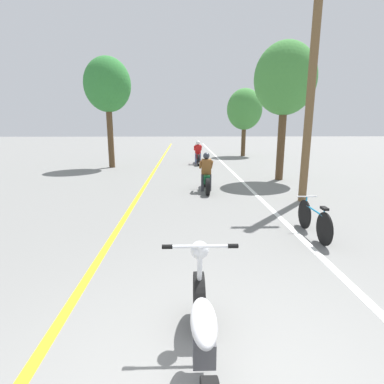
{
  "coord_description": "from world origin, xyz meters",
  "views": [
    {
      "loc": [
        -0.19,
        -2.08,
        2.33
      ],
      "look_at": [
        -0.01,
        4.27,
        0.9
      ],
      "focal_mm": 28.0,
      "sensor_mm": 36.0,
      "label": 1
    }
  ],
  "objects_px": {
    "roadside_tree_right_far": "(245,110)",
    "bicycle_parked": "(314,220)",
    "motorcycle_rider_lead": "(206,177)",
    "roadside_tree_right_near": "(285,80)",
    "motorcycle_rider_far": "(198,155)",
    "motorcycle_foreground": "(203,335)",
    "roadside_tree_left": "(107,86)",
    "utility_pole": "(311,89)"
  },
  "relations": [
    {
      "from": "roadside_tree_right_far",
      "to": "roadside_tree_left",
      "type": "height_order",
      "value": "roadside_tree_left"
    },
    {
      "from": "roadside_tree_right_near",
      "to": "bicycle_parked",
      "type": "relative_size",
      "value": 3.39
    },
    {
      "from": "utility_pole",
      "to": "motorcycle_rider_lead",
      "type": "xyz_separation_m",
      "value": [
        -2.89,
        1.54,
        -2.82
      ]
    },
    {
      "from": "roadside_tree_left",
      "to": "motorcycle_rider_far",
      "type": "bearing_deg",
      "value": 15.12
    },
    {
      "from": "utility_pole",
      "to": "roadside_tree_right_near",
      "type": "distance_m",
      "value": 3.85
    },
    {
      "from": "roadside_tree_right_far",
      "to": "motorcycle_rider_far",
      "type": "bearing_deg",
      "value": -127.81
    },
    {
      "from": "utility_pole",
      "to": "roadside_tree_left",
      "type": "bearing_deg",
      "value": 134.55
    },
    {
      "from": "roadside_tree_right_near",
      "to": "motorcycle_foreground",
      "type": "relative_size",
      "value": 2.55
    },
    {
      "from": "motorcycle_rider_lead",
      "to": "roadside_tree_right_far",
      "type": "bearing_deg",
      "value": 73.07
    },
    {
      "from": "utility_pole",
      "to": "roadside_tree_right_far",
      "type": "relative_size",
      "value": 1.31
    },
    {
      "from": "roadside_tree_right_far",
      "to": "bicycle_parked",
      "type": "xyz_separation_m",
      "value": [
        -1.81,
        -16.9,
        -3.07
      ]
    },
    {
      "from": "roadside_tree_right_near",
      "to": "roadside_tree_left",
      "type": "xyz_separation_m",
      "value": [
        -8.15,
        4.08,
        0.24
      ]
    },
    {
      "from": "utility_pole",
      "to": "roadside_tree_left",
      "type": "xyz_separation_m",
      "value": [
        -7.7,
        7.83,
        1.01
      ]
    },
    {
      "from": "roadside_tree_right_far",
      "to": "bicycle_parked",
      "type": "height_order",
      "value": "roadside_tree_right_far"
    },
    {
      "from": "utility_pole",
      "to": "motorcycle_rider_lead",
      "type": "bearing_deg",
      "value": 151.95
    },
    {
      "from": "motorcycle_rider_lead",
      "to": "motorcycle_rider_far",
      "type": "height_order",
      "value": "motorcycle_rider_far"
    },
    {
      "from": "motorcycle_rider_lead",
      "to": "bicycle_parked",
      "type": "xyz_separation_m",
      "value": [
        1.95,
        -4.55,
        -0.17
      ]
    },
    {
      "from": "bicycle_parked",
      "to": "motorcycle_rider_lead",
      "type": "bearing_deg",
      "value": 113.2
    },
    {
      "from": "bicycle_parked",
      "to": "roadside_tree_right_near",
      "type": "bearing_deg",
      "value": 78.32
    },
    {
      "from": "roadside_tree_right_far",
      "to": "motorcycle_foreground",
      "type": "xyz_separation_m",
      "value": [
        -4.4,
        -20.48,
        -3.0
      ]
    },
    {
      "from": "bicycle_parked",
      "to": "motorcycle_rider_far",
      "type": "bearing_deg",
      "value": 98.77
    },
    {
      "from": "roadside_tree_right_far",
      "to": "motorcycle_foreground",
      "type": "bearing_deg",
      "value": -102.13
    },
    {
      "from": "roadside_tree_left",
      "to": "motorcycle_foreground",
      "type": "height_order",
      "value": "roadside_tree_left"
    },
    {
      "from": "motorcycle_foreground",
      "to": "motorcycle_rider_lead",
      "type": "relative_size",
      "value": 1.11
    },
    {
      "from": "motorcycle_rider_lead",
      "to": "roadside_tree_left",
      "type": "bearing_deg",
      "value": 127.42
    },
    {
      "from": "motorcycle_rider_lead",
      "to": "motorcycle_foreground",
      "type": "bearing_deg",
      "value": -94.52
    },
    {
      "from": "utility_pole",
      "to": "roadside_tree_right_near",
      "type": "height_order",
      "value": "utility_pole"
    },
    {
      "from": "motorcycle_foreground",
      "to": "bicycle_parked",
      "type": "height_order",
      "value": "motorcycle_foreground"
    },
    {
      "from": "roadside_tree_right_near",
      "to": "motorcycle_rider_far",
      "type": "bearing_deg",
      "value": 121.17
    },
    {
      "from": "roadside_tree_right_far",
      "to": "motorcycle_rider_lead",
      "type": "distance_m",
      "value": 13.23
    },
    {
      "from": "utility_pole",
      "to": "roadside_tree_right_far",
      "type": "xyz_separation_m",
      "value": [
        0.86,
        13.89,
        0.09
      ]
    },
    {
      "from": "roadside_tree_right_far",
      "to": "motorcycle_rider_far",
      "type": "relative_size",
      "value": 2.3
    },
    {
      "from": "motorcycle_foreground",
      "to": "bicycle_parked",
      "type": "bearing_deg",
      "value": 54.12
    },
    {
      "from": "roadside_tree_left",
      "to": "motorcycle_foreground",
      "type": "relative_size",
      "value": 2.66
    },
    {
      "from": "bicycle_parked",
      "to": "motorcycle_foreground",
      "type": "bearing_deg",
      "value": -125.88
    },
    {
      "from": "motorcycle_rider_far",
      "to": "bicycle_parked",
      "type": "relative_size",
      "value": 1.31
    },
    {
      "from": "roadside_tree_right_far",
      "to": "roadside_tree_left",
      "type": "distance_m",
      "value": 10.54
    },
    {
      "from": "roadside_tree_right_near",
      "to": "bicycle_parked",
      "type": "distance_m",
      "value": 7.84
    },
    {
      "from": "roadside_tree_right_far",
      "to": "bicycle_parked",
      "type": "bearing_deg",
      "value": -96.12
    },
    {
      "from": "utility_pole",
      "to": "roadside_tree_right_near",
      "type": "bearing_deg",
      "value": 83.17
    },
    {
      "from": "motorcycle_foreground",
      "to": "bicycle_parked",
      "type": "xyz_separation_m",
      "value": [
        2.59,
        3.58,
        -0.07
      ]
    },
    {
      "from": "roadside_tree_right_far",
      "to": "utility_pole",
      "type": "bearing_deg",
      "value": -93.56
    }
  ]
}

